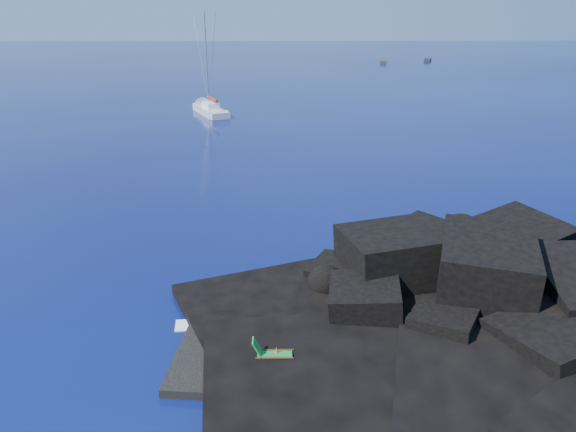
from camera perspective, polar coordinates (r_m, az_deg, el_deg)
name	(u,v)px	position (r m, az deg, el deg)	size (l,w,h in m)	color
ground	(170,364)	(22.89, -11.87, -14.49)	(400.00, 400.00, 0.00)	#030430
headland	(477,319)	(26.54, 18.66, -9.88)	(24.00, 24.00, 3.60)	black
beach	(286,355)	(22.92, -0.18, -13.91)	(8.50, 6.00, 0.70)	black
surf_foam	(295,299)	(26.76, 0.70, -8.40)	(10.00, 8.00, 0.06)	white
sailboat	(210,114)	(72.77, -7.90, 10.26)	(2.45, 11.68, 12.25)	silver
deck_chair	(275,350)	(21.68, -1.36, -13.41)	(1.50, 0.65, 1.03)	#1C7E32
towel	(289,326)	(24.01, 0.14, -11.08)	(1.87, 0.89, 0.05)	white
sunbather	(289,323)	(23.93, 0.14, -10.79)	(1.76, 0.43, 0.23)	tan
marker_cone	(277,354)	(21.87, -1.17, -13.81)	(0.37, 0.37, 0.57)	#E2500B
distant_boat_a	(383,63)	(138.10, 9.64, 15.08)	(1.47, 4.72, 0.63)	#2B2B30
distant_boat_b	(428,61)	(145.67, 13.99, 15.05)	(1.48, 4.77, 0.64)	black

